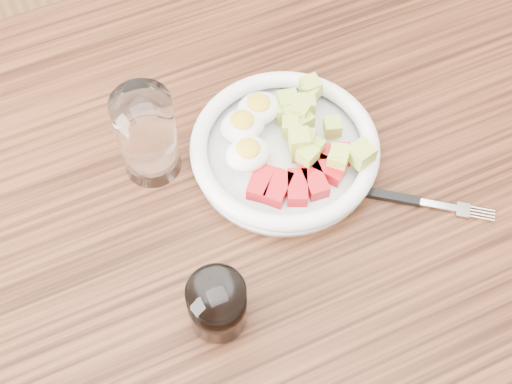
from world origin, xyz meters
TOP-DOWN VIEW (x-y plane):
  - ground at (0.00, 0.00)m, footprint 4.00×4.00m
  - dining_table at (0.00, 0.00)m, footprint 1.50×0.90m
  - bowl at (0.05, 0.06)m, footprint 0.24×0.24m
  - fork at (0.16, -0.06)m, footprint 0.15×0.12m
  - water_glass at (-0.11, 0.12)m, footprint 0.07×0.07m
  - coffee_glass at (-0.11, -0.11)m, footprint 0.07×0.07m

SIDE VIEW (x-z plane):
  - ground at x=0.00m, z-range 0.00..0.00m
  - dining_table at x=0.00m, z-range 0.28..1.05m
  - fork at x=0.16m, z-range 0.77..0.78m
  - bowl at x=0.05m, z-range 0.76..0.82m
  - coffee_glass at x=-0.11m, z-range 0.77..0.84m
  - water_glass at x=-0.11m, z-range 0.77..0.90m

